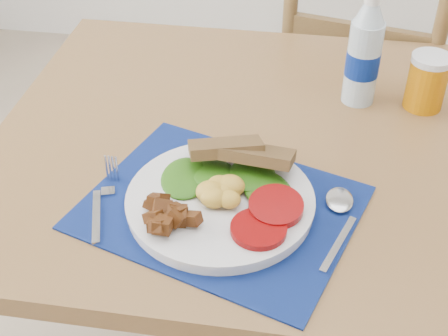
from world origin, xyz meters
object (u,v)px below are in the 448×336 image
(chair_far, at_px, (362,65))
(breakfast_plate, at_px, (216,198))
(water_bottle, at_px, (364,56))
(juice_glass, at_px, (427,83))

(chair_far, bearing_deg, breakfast_plate, 84.56)
(breakfast_plate, distance_m, water_bottle, 0.45)
(chair_far, height_order, breakfast_plate, chair_far)
(breakfast_plate, bearing_deg, chair_far, 64.18)
(water_bottle, bearing_deg, juice_glass, -1.59)
(breakfast_plate, distance_m, juice_glass, 0.53)
(chair_far, xyz_separation_m, breakfast_plate, (-0.27, -0.83, 0.19))
(chair_far, relative_size, breakfast_plate, 3.80)
(water_bottle, bearing_deg, chair_far, 84.97)
(juice_glass, bearing_deg, chair_far, 101.30)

